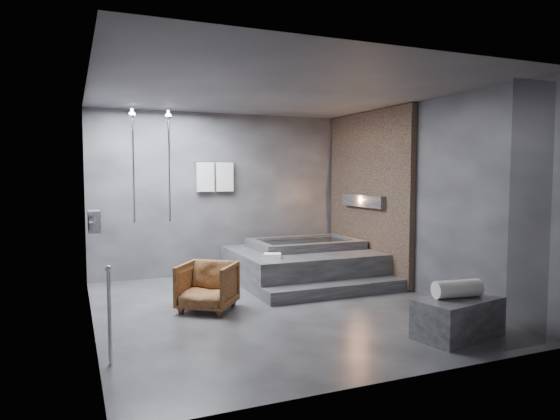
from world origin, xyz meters
name	(u,v)px	position (x,y,z in m)	size (l,w,h in m)	color
room	(296,176)	(0.40, 0.24, 1.73)	(5.00, 5.04, 2.82)	#29292C
tub_deck	(302,265)	(1.05, 1.45, 0.25)	(2.20, 2.00, 0.50)	#2E2E30
tub_step	(337,290)	(1.05, 0.27, 0.09)	(2.20, 0.36, 0.18)	#2E2E30
concrete_bench	(458,318)	(1.36, -1.83, 0.21)	(0.95, 0.52, 0.43)	#303032
driftwood_chair	(207,286)	(-0.85, 0.27, 0.31)	(0.66, 0.68, 0.62)	#412310
rolled_towel	(457,289)	(1.37, -1.80, 0.52)	(0.19, 0.19, 0.53)	white
deck_towel	(272,256)	(0.30, 0.90, 0.53)	(0.26, 0.19, 0.07)	white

